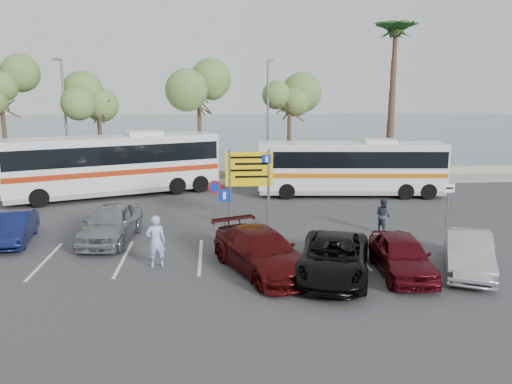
{
  "coord_description": "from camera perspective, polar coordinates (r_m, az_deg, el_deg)",
  "views": [
    {
      "loc": [
        -0.63,
        -19.41,
        6.37
      ],
      "look_at": [
        1.3,
        3.0,
        1.66
      ],
      "focal_mm": 35.0,
      "sensor_mm": 36.0,
      "label": 1
    }
  ],
  "objects": [
    {
      "name": "car_silver_b",
      "position": [
        19.06,
        23.1,
        -6.45
      ],
      "size": [
        3.06,
        4.49,
        1.4
      ],
      "primitive_type": "imported",
      "rotation": [
        0.0,
        0.0,
        -0.41
      ],
      "color": "#9C9CA1",
      "rests_on": "ground"
    },
    {
      "name": "palm_tree",
      "position": [
        35.72,
        15.66,
        17.03
      ],
      "size": [
        4.8,
        4.8,
        11.2
      ],
      "color": "#382619",
      "rests_on": "kerb_strip"
    },
    {
      "name": "suv_black",
      "position": [
        17.37,
        8.85,
        -7.39
      ],
      "size": [
        3.69,
        5.46,
        1.39
      ],
      "primitive_type": "imported",
      "rotation": [
        0.0,
        0.0,
        -0.3
      ],
      "color": "black",
      "rests_on": "ground"
    },
    {
      "name": "ground",
      "position": [
        20.44,
        -2.93,
        -6.34
      ],
      "size": [
        120.0,
        120.0,
        0.0
      ],
      "primitive_type": "plane",
      "color": "#303032",
      "rests_on": "ground"
    },
    {
      "name": "street_lamp_right",
      "position": [
        33.18,
        1.38,
        8.77
      ],
      "size": [
        0.45,
        1.15,
        8.01
      ],
      "color": "slate",
      "rests_on": "kerb_strip"
    },
    {
      "name": "street_lamp_left",
      "position": [
        34.28,
        -21.0,
        8.1
      ],
      "size": [
        0.45,
        1.15,
        8.01
      ],
      "color": "slate",
      "rests_on": "kerb_strip"
    },
    {
      "name": "sign_no_stop",
      "position": [
        22.32,
        -4.73,
        -0.61
      ],
      "size": [
        0.6,
        0.08,
        2.35
      ],
      "color": "slate",
      "rests_on": "ground"
    },
    {
      "name": "kerb_strip",
      "position": [
        34.0,
        -3.78,
        1.14
      ],
      "size": [
        44.0,
        2.4,
        0.15
      ],
      "primitive_type": "cube",
      "color": "gray",
      "rests_on": "ground"
    },
    {
      "name": "tree_far_left",
      "position": [
        35.99,
        -27.22,
        10.49
      ],
      "size": [
        3.2,
        3.2,
        7.6
      ],
      "color": "#382619",
      "rests_on": "kerb_strip"
    },
    {
      "name": "tree_mid",
      "position": [
        33.42,
        -6.56,
        12.24
      ],
      "size": [
        3.2,
        3.2,
        8.0
      ],
      "color": "#382619",
      "rests_on": "kerb_strip"
    },
    {
      "name": "car_red",
      "position": [
        18.07,
        16.32,
        -6.93
      ],
      "size": [
        2.0,
        4.26,
        1.41
      ],
      "primitive_type": "imported",
      "rotation": [
        0.0,
        0.0,
        -0.08
      ],
      "color": "#4E0B14",
      "rests_on": "ground"
    },
    {
      "name": "pedestrian_near",
      "position": [
        18.35,
        -11.38,
        -5.54
      ],
      "size": [
        0.79,
        0.61,
        1.92
      ],
      "primitive_type": "imported",
      "rotation": [
        0.0,
        0.0,
        3.37
      ],
      "color": "#94AED8",
      "rests_on": "ground"
    },
    {
      "name": "direction_sign",
      "position": [
        23.01,
        -0.78,
        1.97
      ],
      "size": [
        2.2,
        0.12,
        3.6
      ],
      "color": "slate",
      "rests_on": "ground"
    },
    {
      "name": "lane_markings",
      "position": [
        19.49,
        -6.2,
        -7.31
      ],
      "size": [
        12.02,
        4.2,
        0.01
      ],
      "primitive_type": null,
      "color": "silver",
      "rests_on": "ground"
    },
    {
      "name": "sign_taxi",
      "position": [
        23.88,
        21.11,
        -0.93
      ],
      "size": [
        0.5,
        0.07,
        2.2
      ],
      "color": "slate",
      "rests_on": "ground"
    },
    {
      "name": "car_maroon",
      "position": [
        17.6,
        0.65,
        -6.83
      ],
      "size": [
        3.84,
        5.49,
        1.48
      ],
      "primitive_type": "imported",
      "rotation": [
        0.0,
        0.0,
        0.39
      ],
      "color": "#440B0B",
      "rests_on": "ground"
    },
    {
      "name": "sea",
      "position": [
        79.67,
        -4.49,
        7.21
      ],
      "size": [
        140.0,
        140.0,
        0.0
      ],
      "primitive_type": "plane",
      "color": "#45576F",
      "rests_on": "ground"
    },
    {
      "name": "car_silver_a",
      "position": [
        21.9,
        -16.29,
        -3.41
      ],
      "size": [
        2.36,
        4.82,
        1.58
      ],
      "primitive_type": "imported",
      "rotation": [
        0.0,
        0.0,
        -0.11
      ],
      "color": "gray",
      "rests_on": "ground"
    },
    {
      "name": "tree_right",
      "position": [
        33.8,
        3.88,
        11.46
      ],
      "size": [
        3.2,
        3.2,
        7.4
      ],
      "color": "#382619",
      "rests_on": "kerb_strip"
    },
    {
      "name": "pedestrian_far",
      "position": [
        23.06,
        14.32,
        -2.59
      ],
      "size": [
        0.85,
        0.93,
        1.54
      ],
      "primitive_type": "imported",
      "rotation": [
        0.0,
        0.0,
        2.02
      ],
      "color": "#303749",
      "rests_on": "ground"
    },
    {
      "name": "coach_bus_right",
      "position": [
        30.27,
        10.73,
        2.52
      ],
      "size": [
        11.1,
        3.34,
        3.41
      ],
      "color": "silver",
      "rests_on": "ground"
    },
    {
      "name": "tree_left",
      "position": [
        34.22,
        -17.68,
        10.67
      ],
      "size": [
        3.2,
        3.2,
        7.2
      ],
      "color": "#382619",
      "rests_on": "kerb_strip"
    },
    {
      "name": "seawall",
      "position": [
        35.93,
        -3.85,
        2.08
      ],
      "size": [
        48.0,
        0.8,
        0.6
      ],
      "primitive_type": "cube",
      "color": "#AA9D88",
      "rests_on": "ground"
    },
    {
      "name": "car_blue",
      "position": [
        23.17,
        -25.97,
        -3.72
      ],
      "size": [
        1.87,
        4.0,
        1.27
      ],
      "primitive_type": "imported",
      "rotation": [
        0.0,
        0.0,
        0.14
      ],
      "color": "#10184C",
      "rests_on": "ground"
    },
    {
      "name": "sign_parking",
      "position": [
        20.79,
        -3.6,
        -1.82
      ],
      "size": [
        0.5,
        0.07,
        2.25
      ],
      "color": "slate",
      "rests_on": "ground"
    },
    {
      "name": "coach_bus_left",
      "position": [
        30.83,
        -15.86,
        2.81
      ],
      "size": [
        12.39,
        6.83,
        3.82
      ],
      "color": "silver",
      "rests_on": "ground"
    }
  ]
}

